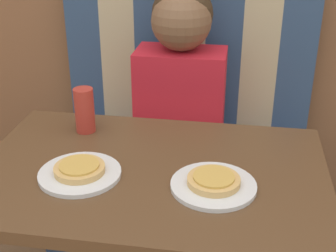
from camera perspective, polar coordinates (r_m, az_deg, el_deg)
booth_seat at (r=2.02m, az=1.35°, el=-9.53°), size 1.02×0.50×0.45m
booth_backrest at (r=1.97m, az=2.43°, el=7.57°), size 1.02×0.06×0.66m
dining_table at (r=1.32m, az=-2.08°, el=-9.47°), size 0.94×0.62×0.75m
person at (r=1.75m, az=1.58°, el=6.74°), size 0.33×0.25×0.69m
plate_left at (r=1.24m, az=-10.69°, el=-5.74°), size 0.21×0.21×0.01m
plate_right at (r=1.18m, az=5.55°, el=-7.24°), size 0.21×0.21×0.01m
pizza_left at (r=1.23m, az=-10.75°, el=-5.09°), size 0.13×0.13×0.02m
pizza_right at (r=1.17m, az=5.59°, el=-6.57°), size 0.13×0.13×0.02m
drinking_cup at (r=1.44m, az=-10.14°, el=1.91°), size 0.06×0.06×0.14m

